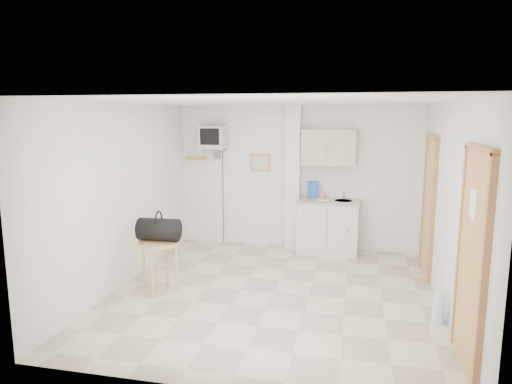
% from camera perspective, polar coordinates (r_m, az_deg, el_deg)
% --- Properties ---
extents(ground, '(4.50, 4.50, 0.00)m').
position_cam_1_polar(ground, '(6.22, 2.22, -12.48)').
color(ground, beige).
rests_on(ground, ground).
extents(room_envelope, '(4.24, 4.54, 2.55)m').
position_cam_1_polar(room_envelope, '(5.87, 4.78, 1.74)').
color(room_envelope, white).
rests_on(room_envelope, ground).
extents(kitchenette, '(1.03, 0.58, 2.10)m').
position_cam_1_polar(kitchenette, '(7.84, 8.99, -1.78)').
color(kitchenette, silver).
rests_on(kitchenette, ground).
extents(crt_television, '(0.44, 0.45, 2.15)m').
position_cam_1_polar(crt_television, '(8.09, -5.34, 6.73)').
color(crt_television, slate).
rests_on(crt_television, ground).
extents(round_table, '(0.55, 0.55, 0.69)m').
position_cam_1_polar(round_table, '(6.20, -12.01, -7.04)').
color(round_table, tan).
rests_on(round_table, ground).
extents(duffel_bag, '(0.55, 0.32, 0.40)m').
position_cam_1_polar(duffel_bag, '(6.17, -12.04, -4.59)').
color(duffel_bag, black).
rests_on(duffel_bag, round_table).
extents(water_bottle, '(0.13, 0.13, 0.39)m').
position_cam_1_polar(water_bottle, '(5.71, 21.83, -13.35)').
color(water_bottle, '#B8D4FB').
rests_on(water_bottle, ground).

